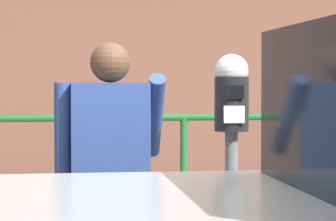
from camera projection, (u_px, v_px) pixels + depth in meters
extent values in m
cylinder|color=black|center=(232.00, 104.00, 4.12)|extent=(0.18, 0.18, 0.29)
sphere|color=silver|center=(232.00, 71.00, 4.11)|extent=(0.18, 0.18, 0.18)
cube|color=black|center=(234.00, 92.00, 4.02)|extent=(0.10, 0.02, 0.07)
cube|color=white|center=(234.00, 114.00, 4.02)|extent=(0.11, 0.02, 0.09)
cube|color=#2D478C|center=(110.00, 138.00, 4.13)|extent=(0.42, 0.24, 0.59)
sphere|color=brown|center=(110.00, 62.00, 4.12)|extent=(0.21, 0.21, 0.21)
cylinder|color=#2D478C|center=(63.00, 136.00, 4.10)|extent=(0.09, 0.09, 0.56)
cylinder|color=#2D478C|center=(155.00, 117.00, 4.32)|extent=(0.11, 0.44, 0.48)
cylinder|color=#1E602D|center=(184.00, 117.00, 6.37)|extent=(24.00, 0.06, 0.06)
cylinder|color=#1E602D|center=(184.00, 177.00, 6.39)|extent=(24.00, 0.05, 0.05)
cylinder|color=#1E602D|center=(184.00, 184.00, 6.39)|extent=(0.06, 0.06, 1.10)
cube|color=brown|center=(153.00, 100.00, 8.15)|extent=(32.00, 0.50, 2.69)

